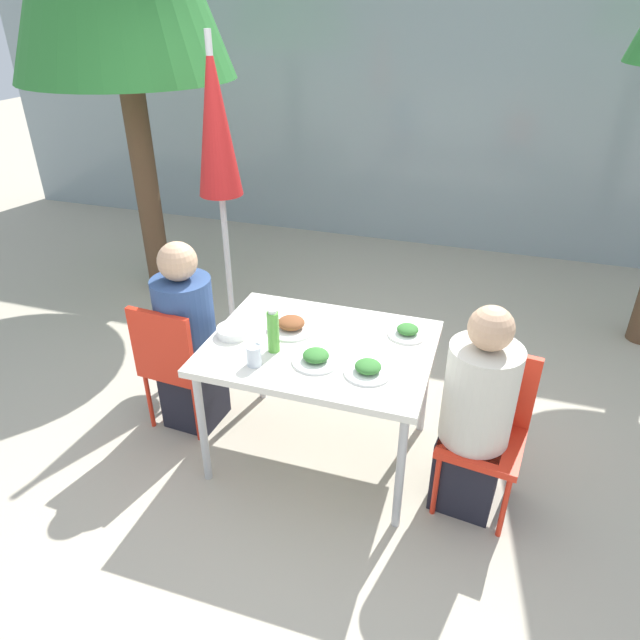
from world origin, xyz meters
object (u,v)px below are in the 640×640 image
(bottle, at_px, (273,331))
(salad_bowl, at_px, (234,331))
(chair_left, at_px, (175,358))
(person_left, at_px, (188,342))
(person_right, at_px, (476,418))
(closed_umbrella, at_px, (217,137))
(drinking_cup, at_px, (254,356))
(chair_right, at_px, (487,420))

(bottle, xyz_separation_m, salad_bowl, (-0.27, 0.08, -0.09))
(chair_left, height_order, person_left, person_left)
(person_right, distance_m, closed_umbrella, 2.42)
(drinking_cup, bearing_deg, person_right, 9.20)
(chair_right, bearing_deg, person_left, 4.19)
(person_right, height_order, salad_bowl, person_right)
(closed_umbrella, bearing_deg, bottle, -53.92)
(closed_umbrella, relative_size, drinking_cup, 20.39)
(closed_umbrella, bearing_deg, person_left, -78.35)
(chair_left, xyz_separation_m, drinking_cup, (0.65, -0.26, 0.31))
(chair_left, height_order, bottle, bottle)
(chair_left, height_order, salad_bowl, chair_left)
(chair_left, distance_m, person_right, 1.75)
(person_left, height_order, bottle, person_left)
(salad_bowl, bearing_deg, person_left, 163.62)
(closed_umbrella, height_order, salad_bowl, closed_umbrella)
(person_left, relative_size, closed_umbrella, 0.55)
(bottle, distance_m, drinking_cup, 0.17)
(salad_bowl, bearing_deg, chair_right, 0.81)
(drinking_cup, bearing_deg, closed_umbrella, 121.31)
(person_right, bearing_deg, closed_umbrella, -23.51)
(person_left, height_order, salad_bowl, person_left)
(chair_right, xyz_separation_m, closed_umbrella, (-1.95, 1.04, 1.06))
(closed_umbrella, distance_m, salad_bowl, 1.43)
(chair_left, distance_m, closed_umbrella, 1.49)
(person_right, bearing_deg, drinking_cup, 16.26)
(chair_left, xyz_separation_m, chair_right, (1.81, -0.01, 0.00))
(chair_left, relative_size, drinking_cup, 7.93)
(drinking_cup, distance_m, salad_bowl, 0.33)
(chair_left, height_order, chair_right, same)
(person_left, distance_m, salad_bowl, 0.43)
(chair_right, height_order, salad_bowl, chair_right)
(chair_right, xyz_separation_m, bottle, (-1.12, -0.10, 0.38))
(person_right, relative_size, drinking_cup, 10.87)
(drinking_cup, relative_size, salad_bowl, 0.59)
(person_left, bearing_deg, person_right, -1.62)
(person_left, xyz_separation_m, person_right, (1.69, -0.16, -0.02))
(person_left, bearing_deg, chair_right, 0.97)
(drinking_cup, bearing_deg, bottle, 73.50)
(salad_bowl, bearing_deg, closed_umbrella, 117.90)
(chair_right, relative_size, closed_umbrella, 0.39)
(chair_right, relative_size, bottle, 3.51)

